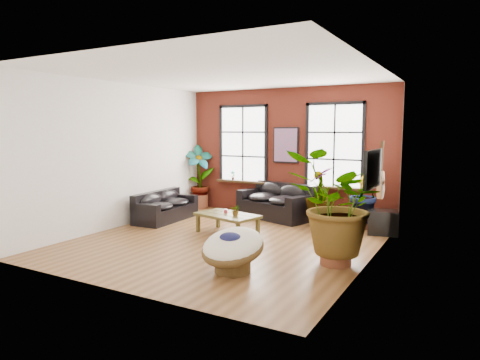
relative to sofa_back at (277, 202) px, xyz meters
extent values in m
cube|color=brown|center=(0.05, -2.73, -0.43)|extent=(6.00, 6.50, 0.02)
cube|color=white|center=(0.05, -2.73, 3.09)|extent=(6.00, 6.50, 0.02)
cube|color=#4B1811|center=(0.05, 0.53, 1.33)|extent=(6.00, 0.02, 3.50)
cube|color=silver|center=(0.05, -5.99, 1.33)|extent=(6.00, 0.02, 3.50)
cube|color=silver|center=(-2.96, -2.73, 1.33)|extent=(0.02, 6.50, 3.50)
cube|color=silver|center=(3.06, -2.73, 1.33)|extent=(0.02, 6.50, 3.50)
cube|color=white|center=(-1.30, 0.47, 1.53)|extent=(1.40, 0.02, 2.10)
cube|color=black|center=(-1.30, 0.40, 0.45)|extent=(1.60, 0.22, 0.06)
cube|color=white|center=(1.40, 0.47, 1.53)|extent=(1.40, 0.02, 2.10)
cube|color=black|center=(1.40, 0.40, 0.45)|extent=(1.60, 0.22, 0.06)
cube|color=black|center=(-0.02, -0.06, -0.19)|extent=(2.24, 1.58, 0.46)
cube|color=black|center=(0.10, 0.30, 0.28)|extent=(2.00, 0.88, 0.47)
cube|color=black|center=(-0.87, 0.23, 0.16)|extent=(0.54, 1.01, 0.24)
cube|color=black|center=(0.83, -0.34, 0.16)|extent=(0.54, 1.01, 0.24)
ellipsoid|color=black|center=(-0.40, 0.01, 0.11)|extent=(1.07, 1.06, 0.26)
ellipsoid|color=black|center=(-0.31, 0.28, 0.28)|extent=(0.89, 0.52, 0.45)
ellipsoid|color=black|center=(0.33, -0.23, 0.11)|extent=(1.07, 1.06, 0.26)
ellipsoid|color=black|center=(0.42, 0.04, 0.28)|extent=(0.89, 0.52, 0.45)
cube|color=black|center=(-2.42, -1.69, -0.24)|extent=(0.90, 1.95, 0.37)
cube|color=black|center=(-2.72, -1.70, 0.14)|extent=(0.30, 1.92, 0.38)
cube|color=black|center=(-2.37, -2.54, 0.05)|extent=(0.81, 0.24, 0.20)
cube|color=black|center=(-2.46, -0.83, 0.05)|extent=(0.81, 0.24, 0.20)
ellipsoid|color=black|center=(-2.35, -2.06, 0.00)|extent=(0.71, 0.87, 0.21)
ellipsoid|color=black|center=(-2.58, -2.07, 0.14)|extent=(0.26, 0.84, 0.37)
ellipsoid|color=black|center=(-2.39, -1.30, 0.00)|extent=(0.71, 0.87, 0.21)
ellipsoid|color=black|center=(-2.62, -1.32, 0.14)|extent=(0.26, 0.84, 0.37)
cube|color=#453D18|center=(-0.24, -2.19, 0.01)|extent=(1.58, 1.12, 0.06)
cube|color=black|center=(-0.28, -2.32, 0.04)|extent=(1.39, 0.34, 0.00)
cube|color=black|center=(-0.21, -2.06, 0.04)|extent=(1.39, 0.34, 0.00)
cube|color=#453D18|center=(-0.93, -2.36, -0.22)|extent=(0.09, 0.09, 0.40)
cube|color=#453D18|center=(0.30, -2.66, -0.22)|extent=(0.09, 0.09, 0.40)
cube|color=#453D18|center=(-0.78, -1.73, -0.22)|extent=(0.09, 0.09, 0.40)
cube|color=#453D18|center=(0.45, -2.02, -0.22)|extent=(0.09, 0.09, 0.40)
cylinder|color=#B42D3A|center=(-0.33, -2.12, 0.08)|extent=(0.10, 0.10, 0.09)
cylinder|color=brown|center=(1.18, -4.41, -0.30)|extent=(0.64, 0.64, 0.24)
torus|color=brown|center=(1.18, -4.41, -0.02)|extent=(1.11, 1.11, 0.48)
ellipsoid|color=white|center=(1.18, -4.41, 0.04)|extent=(1.07, 1.13, 0.65)
ellipsoid|color=#161947|center=(1.18, -4.46, 0.17)|extent=(0.42, 0.35, 0.18)
cube|color=black|center=(0.05, 0.46, 1.53)|extent=(0.74, 0.04, 0.98)
cube|color=#0C7F8C|center=(0.05, 0.43, 1.53)|extent=(0.66, 0.02, 0.90)
cube|color=black|center=(3.00, -2.43, 1.23)|extent=(0.06, 1.25, 0.72)
cube|color=black|center=(2.97, -2.43, 1.23)|extent=(0.01, 1.15, 0.62)
cylinder|color=#B27F4C|center=(2.95, -1.38, 0.71)|extent=(0.09, 0.38, 0.38)
cylinder|color=#B27F4C|center=(2.95, -1.38, 0.96)|extent=(0.09, 0.30, 0.30)
cylinder|color=black|center=(2.95, -1.38, 0.71)|extent=(0.09, 0.11, 0.11)
cube|color=black|center=(2.95, -1.38, 1.33)|extent=(0.04, 0.05, 0.55)
cube|color=black|center=(2.95, -1.38, 1.65)|extent=(0.06, 0.06, 0.14)
cube|color=black|center=(2.85, -0.48, -0.15)|extent=(0.76, 0.68, 0.55)
cylinder|color=brown|center=(-2.69, 0.22, -0.22)|extent=(0.63, 0.63, 0.41)
cylinder|color=brown|center=(2.31, -0.08, -0.24)|extent=(0.50, 0.50, 0.36)
cylinder|color=brown|center=(2.57, -3.19, -0.22)|extent=(0.58, 0.58, 0.40)
cylinder|color=brown|center=(1.35, -0.43, -0.25)|extent=(0.58, 0.58, 0.35)
imported|color=#134A1C|center=(-2.66, 0.20, 0.61)|extent=(1.11, 1.10, 1.77)
imported|color=#134A1C|center=(2.32, -0.09, 0.44)|extent=(0.72, 0.86, 1.43)
imported|color=#134A1C|center=(2.54, -3.20, 0.66)|extent=(2.18, 2.20, 1.85)
imported|color=#134A1C|center=(1.34, -0.41, 0.38)|extent=(0.87, 0.87, 1.32)
imported|color=#134A1C|center=(0.03, -2.28, 0.16)|extent=(0.26, 0.24, 0.26)
imported|color=#134A1C|center=(-1.60, 0.40, 0.61)|extent=(0.17, 0.17, 0.27)
imported|color=#134A1C|center=(1.75, 0.40, 0.61)|extent=(0.19, 0.19, 0.27)
camera|label=1|loc=(4.66, -10.40, 1.94)|focal=32.00mm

